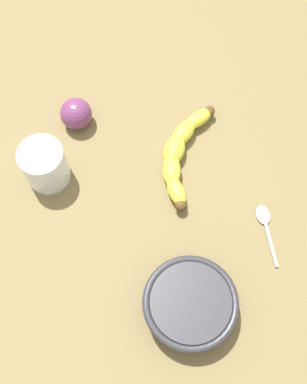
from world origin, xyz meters
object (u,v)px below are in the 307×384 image
ceramic_bowl (190,304)px  plum_fruit (76,114)px  smoothie_glass (45,165)px  banana (180,152)px  teaspoon (264,219)px

ceramic_bowl → plum_fruit: size_ratio=2.53×
smoothie_glass → plum_fruit: (-9.63, -7.36, -1.26)cm
banana → plum_fruit: plum_fruit is taller
teaspoon → ceramic_bowl: bearing=129.3°
banana → ceramic_bowl: bearing=18.3°
smoothie_glass → banana: bearing=158.5°
banana → ceramic_bowl: ceramic_bowl is taller
plum_fruit → ceramic_bowl: bearing=89.2°
plum_fruit → teaspoon: bearing=119.0°
ceramic_bowl → plum_fruit: bearing=-90.8°
ceramic_bowl → plum_fruit: (-0.54, -40.27, -0.13)cm
plum_fruit → smoothie_glass: bearing=37.4°
banana → smoothie_glass: 24.18cm
smoothie_glass → teaspoon: (-28.52, 26.71, -3.81)cm
banana → teaspoon: (-6.12, 17.89, -1.49)cm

